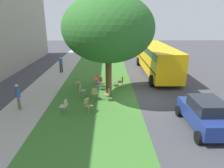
{
  "coord_description": "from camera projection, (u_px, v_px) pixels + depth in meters",
  "views": [
    {
      "loc": [
        -13.17,
        2.23,
        5.55
      ],
      "look_at": [
        1.2,
        1.95,
        0.84
      ],
      "focal_mm": 32.42,
      "sensor_mm": 36.0,
      "label": 1
    }
  ],
  "objects": [
    {
      "name": "parked_car",
      "position": [
        205.0,
        114.0,
        10.44
      ],
      "size": [
        3.7,
        1.92,
        1.65
      ],
      "color": "navy",
      "rests_on": "ground"
    },
    {
      "name": "chair_7",
      "position": [
        99.0,
        81.0,
        16.9
      ],
      "size": [
        0.58,
        0.58,
        0.88
      ],
      "color": "#C64C1E",
      "rests_on": "ground"
    },
    {
      "name": "chair_1",
      "position": [
        64.0,
        105.0,
        12.24
      ],
      "size": [
        0.49,
        0.5,
        0.88
      ],
      "color": "beige",
      "rests_on": "ground"
    },
    {
      "name": "chair_9",
      "position": [
        108.0,
        94.0,
        14.1
      ],
      "size": [
        0.52,
        0.53,
        0.88
      ],
      "color": "olive",
      "rests_on": "ground"
    },
    {
      "name": "sidewalk_strip",
      "position": [
        32.0,
        101.0,
        14.14
      ],
      "size": [
        48.0,
        2.8,
        0.01
      ],
      "primitive_type": "cube",
      "color": "#ADA89E",
      "rests_on": "ground"
    },
    {
      "name": "chair_5",
      "position": [
        94.0,
        93.0,
        14.25
      ],
      "size": [
        0.57,
        0.56,
        0.88
      ],
      "color": "olive",
      "rests_on": "ground"
    },
    {
      "name": "grass_verge",
      "position": [
        95.0,
        101.0,
        14.22
      ],
      "size": [
        48.0,
        6.0,
        0.01
      ],
      "primitive_type": "cube",
      "color": "#3D752D",
      "rests_on": "ground"
    },
    {
      "name": "chair_4",
      "position": [
        111.0,
        80.0,
        17.21
      ],
      "size": [
        0.56,
        0.56,
        0.88
      ],
      "color": "beige",
      "rests_on": "ground"
    },
    {
      "name": "chair_8",
      "position": [
        77.0,
        81.0,
        16.8
      ],
      "size": [
        0.44,
        0.44,
        0.88
      ],
      "color": "olive",
      "rests_on": "ground"
    },
    {
      "name": "chair_3",
      "position": [
        87.0,
        104.0,
        12.35
      ],
      "size": [
        0.59,
        0.59,
        0.88
      ],
      "color": "olive",
      "rests_on": "ground"
    },
    {
      "name": "ground",
      "position": [
        140.0,
        100.0,
        14.28
      ],
      "size": [
        80.0,
        80.0,
        0.0
      ],
      "primitive_type": "plane",
      "color": "#424247"
    },
    {
      "name": "chair_10",
      "position": [
        96.0,
        78.0,
        17.62
      ],
      "size": [
        0.5,
        0.51,
        0.88
      ],
      "color": "#B7332D",
      "rests_on": "ground"
    },
    {
      "name": "school_bus",
      "position": [
        157.0,
        57.0,
        20.56
      ],
      "size": [
        10.4,
        2.8,
        2.88
      ],
      "color": "yellow",
      "rests_on": "ground"
    },
    {
      "name": "chair_2",
      "position": [
        98.0,
        84.0,
        16.25
      ],
      "size": [
        0.52,
        0.53,
        0.88
      ],
      "color": "#335184",
      "rests_on": "ground"
    },
    {
      "name": "street_tree",
      "position": [
        108.0,
        29.0,
        13.54
      ],
      "size": [
        6.21,
        6.21,
        7.17
      ],
      "color": "brown",
      "rests_on": "ground"
    },
    {
      "name": "chair_0",
      "position": [
        121.0,
        81.0,
        16.96
      ],
      "size": [
        0.51,
        0.51,
        0.88
      ],
      "color": "#B7332D",
      "rests_on": "ground"
    },
    {
      "name": "pedestrian_1",
      "position": [
        61.0,
        64.0,
        21.32
      ],
      "size": [
        0.28,
        0.4,
        1.69
      ],
      "color": "black",
      "rests_on": "ground"
    },
    {
      "name": "chair_6",
      "position": [
        82.0,
        89.0,
        14.95
      ],
      "size": [
        0.5,
        0.5,
        0.88
      ],
      "color": "#ADA393",
      "rests_on": "ground"
    },
    {
      "name": "pedestrian_0",
      "position": [
        18.0,
        96.0,
        12.61
      ],
      "size": [
        0.4,
        0.39,
        1.69
      ],
      "color": "#726659",
      "rests_on": "ground"
    }
  ]
}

